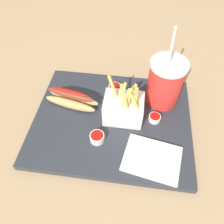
# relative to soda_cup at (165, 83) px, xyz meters

# --- Properties ---
(ground_plane) EXTENTS (2.40, 2.40, 0.02)m
(ground_plane) POSITION_rel_soda_cup_xyz_m (0.14, 0.09, -0.10)
(ground_plane) COLOR tan
(food_tray) EXTENTS (0.45, 0.36, 0.02)m
(food_tray) POSITION_rel_soda_cup_xyz_m (0.14, 0.09, -0.08)
(food_tray) COLOR #2D333D
(food_tray) RESTS_ON ground_plane
(soda_cup) EXTENTS (0.10, 0.10, 0.24)m
(soda_cup) POSITION_rel_soda_cup_xyz_m (0.00, 0.00, 0.00)
(soda_cup) COLOR red
(soda_cup) RESTS_ON food_tray
(fries_basket) EXTENTS (0.11, 0.08, 0.15)m
(fries_basket) POSITION_rel_soda_cup_xyz_m (0.11, 0.08, -0.03)
(fries_basket) COLOR white
(fries_basket) RESTS_ON food_tray
(hot_dog_1) EXTENTS (0.17, 0.08, 0.06)m
(hot_dog_1) POSITION_rel_soda_cup_xyz_m (0.26, 0.05, -0.05)
(hot_dog_1) COLOR tan
(hot_dog_1) RESTS_ON food_tray
(ketchup_cup_1) EXTENTS (0.04, 0.04, 0.02)m
(ketchup_cup_1) POSITION_rel_soda_cup_xyz_m (0.14, -0.02, -0.06)
(ketchup_cup_1) COLOR white
(ketchup_cup_1) RESTS_ON food_tray
(ketchup_cup_2) EXTENTS (0.04, 0.04, 0.02)m
(ketchup_cup_2) POSITION_rel_soda_cup_xyz_m (0.17, 0.17, -0.06)
(ketchup_cup_2) COLOR white
(ketchup_cup_2) RESTS_ON food_tray
(ketchup_cup_3) EXTENTS (0.03, 0.03, 0.02)m
(ketchup_cup_3) POSITION_rel_soda_cup_xyz_m (0.02, 0.08, -0.06)
(ketchup_cup_3) COLOR white
(ketchup_cup_3) RESTS_ON food_tray
(napkin_stack) EXTENTS (0.16, 0.13, 0.01)m
(napkin_stack) POSITION_rel_soda_cup_xyz_m (0.02, 0.21, -0.07)
(napkin_stack) COLOR white
(napkin_stack) RESTS_ON food_tray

